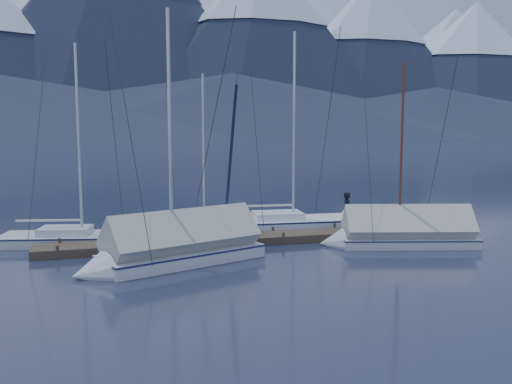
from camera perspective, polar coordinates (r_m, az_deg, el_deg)
ground at (r=21.52m, az=1.52°, el=-6.43°), size 1000.00×1000.00×0.00m
mountain_range at (r=394.20m, az=-15.25°, el=14.34°), size 877.00×584.00×150.50m
dock at (r=23.36m, az=0.00°, el=-5.10°), size 18.00×1.50×0.54m
mooring_posts at (r=23.18m, az=-1.19°, el=-4.59°), size 15.12×1.52×0.35m
sailboat_open_left at (r=24.12m, az=-16.67°, el=-4.88°), size 7.21×3.50×9.19m
sailboat_open_mid at (r=25.56m, az=-4.51°, el=-4.02°), size 6.13×2.63×8.08m
sailboat_open_right at (r=26.87m, az=5.06°, el=-3.41°), size 8.02×3.37×10.39m
sailboat_covered_near at (r=23.50m, az=14.47°, el=-4.47°), size 6.75×3.59×8.40m
sailboat_covered_far at (r=19.87m, az=-9.20°, el=-6.19°), size 7.36×4.41×9.91m
person at (r=24.70m, az=9.59°, el=-1.99°), size 0.49×0.67×1.71m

